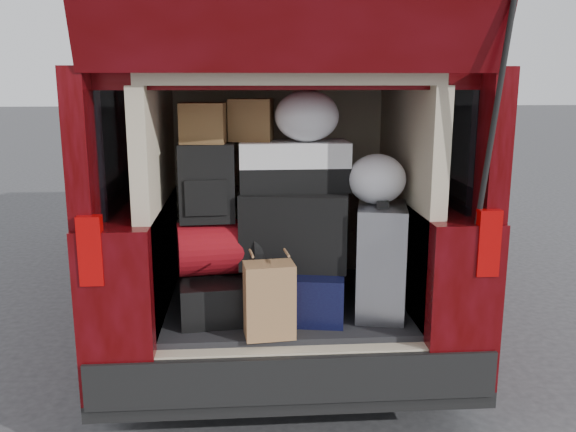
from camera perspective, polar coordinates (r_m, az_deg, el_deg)
name	(u,v)px	position (r m, az deg, el deg)	size (l,w,h in m)	color
ground	(288,418)	(3.34, 0.02, -18.40)	(80.00, 80.00, 0.00)	#323234
minivan	(271,186)	(4.79, -1.62, 2.82)	(1.90, 5.35, 2.77)	black
load_floor	(285,347)	(3.46, -0.32, -12.14)	(1.24, 1.05, 0.55)	black
black_hardshell	(216,293)	(3.18, -6.74, -7.20)	(0.37, 0.50, 0.20)	black
navy_hardshell	(301,287)	(3.19, 1.22, -6.65)	(0.45, 0.55, 0.24)	black
silver_roller	(381,260)	(3.12, 8.66, -4.09)	(0.24, 0.38, 0.57)	silver
kraft_bag	(269,300)	(2.85, -1.76, -7.88)	(0.23, 0.15, 0.35)	olive
red_duffel	(220,247)	(3.13, -6.34, -2.91)	(0.43, 0.28, 0.28)	maroon
black_soft_case	(295,229)	(3.10, 0.68, -1.21)	(0.53, 0.32, 0.38)	black
backpack	(206,183)	(3.05, -7.64, 3.07)	(0.27, 0.16, 0.39)	black
twotone_duffel	(293,166)	(3.12, 0.51, 4.75)	(0.55, 0.29, 0.25)	white
grocery_sack_lower	(204,123)	(3.06, -7.90, 8.62)	(0.22, 0.18, 0.20)	olive
grocery_sack_upper	(251,120)	(3.13, -3.47, 8.97)	(0.21, 0.17, 0.21)	olive
plastic_bag_center	(307,116)	(3.06, 1.78, 9.33)	(0.32, 0.30, 0.26)	white
plastic_bag_right	(377,179)	(3.06, 8.32, 3.44)	(0.29, 0.27, 0.25)	white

